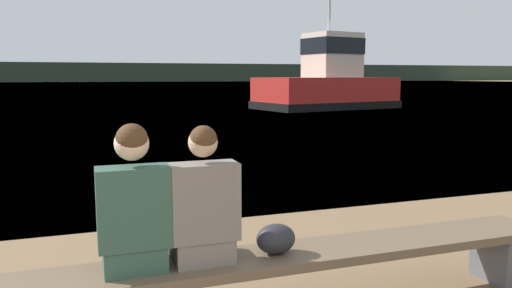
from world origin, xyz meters
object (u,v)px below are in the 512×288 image
person_left (134,209)px  tugboat_red (328,85)px  bench_main (115,287)px  shopping_bag (276,239)px  person_right (203,206)px

person_left → tugboat_red: (12.11, 20.77, 0.35)m
bench_main → shopping_bag: shopping_bag is taller
shopping_bag → person_left: bearing=179.7°
bench_main → person_left: 0.52m
bench_main → tugboat_red: 24.12m
person_right → shopping_bag: bearing=-0.7°
person_left → person_right: bearing=0.2°
person_left → tugboat_red: size_ratio=0.12×
bench_main → person_left: person_left is taller
tugboat_red → person_right: bearing=139.3°
person_left → person_right: person_left is taller
tugboat_red → person_left: bearing=138.4°
bench_main → tugboat_red: size_ratio=0.84×
bench_main → tugboat_red: (12.24, 20.77, 0.85)m
person_right → tugboat_red: size_ratio=0.12×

